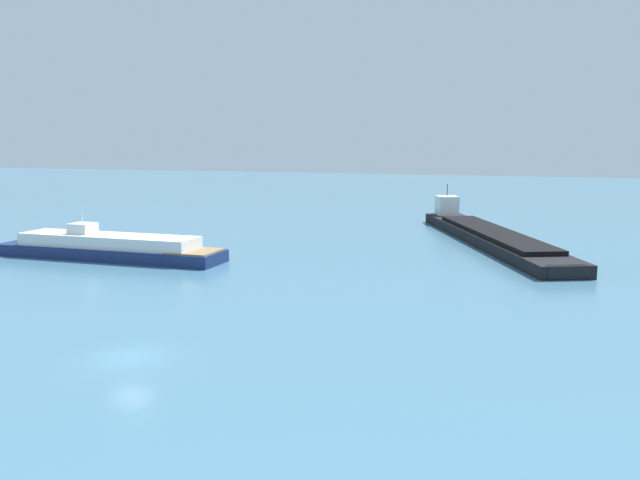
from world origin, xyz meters
The scene contains 3 objects.
ground_plane centered at (0.00, 0.00, 0.00)m, with size 400.00×400.00×0.00m, color teal.
cargo_barge centered at (16.73, 51.10, 0.93)m, with size 21.31×41.63×5.88m.
white_riverboat centered at (-20.64, 27.62, 1.18)m, with size 25.65×5.51×5.04m.
Camera 1 is at (22.00, -32.73, 12.70)m, focal length 37.93 mm.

